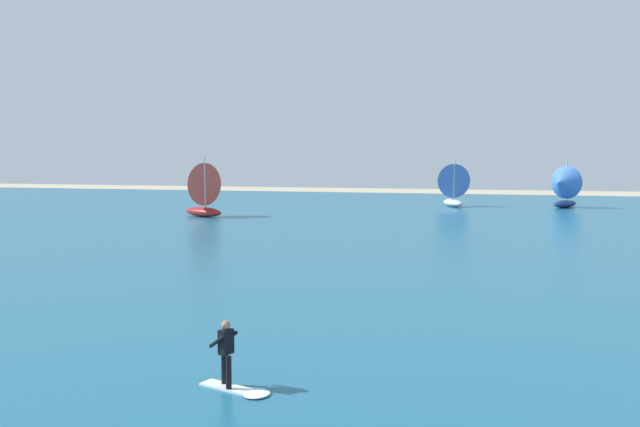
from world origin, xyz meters
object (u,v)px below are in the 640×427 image
kitesurfer (232,365)px  sailboat_heeled_over (563,186)px  sailboat_mid_left (451,184)px  sailboat_far_left (199,189)px

kitesurfer → sailboat_heeled_over: sailboat_heeled_over is taller
sailboat_mid_left → sailboat_heeled_over: sailboat_mid_left is taller
sailboat_heeled_over → sailboat_far_left: 36.67m
kitesurfer → sailboat_far_left: sailboat_far_left is taller
sailboat_mid_left → sailboat_far_left: bearing=-141.1°
kitesurfer → sailboat_heeled_over: size_ratio=0.42×
kitesurfer → sailboat_mid_left: sailboat_mid_left is taller
sailboat_mid_left → sailboat_heeled_over: (11.17, 0.27, -0.07)m
kitesurfer → sailboat_far_left: (-19.35, 42.25, 1.84)m
sailboat_heeled_over → sailboat_far_left: bearing=-151.8°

